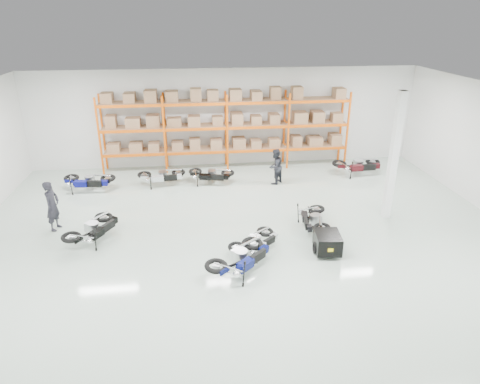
{
  "coord_description": "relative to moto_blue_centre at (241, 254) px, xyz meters",
  "views": [
    {
      "loc": [
        -1.64,
        -12.65,
        6.84
      ],
      "look_at": [
        -0.04,
        0.79,
        1.1
      ],
      "focal_mm": 32.0,
      "sensor_mm": 36.0,
      "label": 1
    }
  ],
  "objects": [
    {
      "name": "moto_silver_left",
      "position": [
        0.57,
        0.97,
        -0.1
      ],
      "size": [
        1.71,
        1.63,
        1.02
      ],
      "primitive_type": null,
      "rotation": [
        0.0,
        -0.09,
        2.28
      ],
      "color": "#B4B6BC",
      "rests_on": "ground"
    },
    {
      "name": "room",
      "position": [
        0.38,
        2.41,
        1.67
      ],
      "size": [
        18.0,
        18.0,
        18.0
      ],
      "color": "#A7BAAA",
      "rests_on": "ground"
    },
    {
      "name": "moto_back_d",
      "position": [
        6.17,
        7.17,
        0.01
      ],
      "size": [
        1.96,
        1.03,
        1.25
      ],
      "primitive_type": null,
      "rotation": [
        0.0,
        -0.09,
        1.61
      ],
      "color": "#3D0C11",
      "rests_on": "ground"
    },
    {
      "name": "person_left",
      "position": [
        -5.94,
        3.32,
        0.28
      ],
      "size": [
        0.56,
        0.71,
        1.72
      ],
      "primitive_type": "imported",
      "rotation": [
        0.0,
        0.0,
        1.32
      ],
      "color": "black",
      "rests_on": "ground"
    },
    {
      "name": "moto_black_far_left",
      "position": [
        -4.48,
        2.33,
        -0.03
      ],
      "size": [
        1.67,
        2.0,
        1.16
      ],
      "primitive_type": null,
      "rotation": [
        0.0,
        -0.09,
        2.61
      ],
      "color": "black",
      "rests_on": "ground"
    },
    {
      "name": "structural_column",
      "position": [
        5.58,
        2.91,
        1.67
      ],
      "size": [
        0.25,
        0.25,
        4.5
      ],
      "primitive_type": "cube",
      "color": "white",
      "rests_on": "ground"
    },
    {
      "name": "moto_back_c",
      "position": [
        -0.5,
        6.89,
        -0.06
      ],
      "size": [
        1.86,
        1.24,
        1.1
      ],
      "primitive_type": null,
      "rotation": [
        0.0,
        -0.09,
        1.32
      ],
      "color": "black",
      "rests_on": "ground"
    },
    {
      "name": "moto_touring_right",
      "position": [
        2.71,
        2.28,
        -0.07
      ],
      "size": [
        1.09,
        1.78,
        1.08
      ],
      "primitive_type": null,
      "rotation": [
        0.0,
        -0.09,
        -0.17
      ],
      "color": "black",
      "rests_on": "ground"
    },
    {
      "name": "moto_back_a",
      "position": [
        -5.53,
        6.67,
        -0.02
      ],
      "size": [
        1.94,
        1.15,
        1.18
      ],
      "primitive_type": null,
      "rotation": [
        0.0,
        -0.09,
        1.43
      ],
      "color": "navy",
      "rests_on": "ground"
    },
    {
      "name": "pallet_rack",
      "position": [
        0.38,
        8.86,
        1.68
      ],
      "size": [
        11.28,
        0.98,
        3.62
      ],
      "color": "#DD560B",
      "rests_on": "ground"
    },
    {
      "name": "moto_blue_centre",
      "position": [
        0.0,
        0.0,
        0.0
      ],
      "size": [
        2.03,
        1.99,
        1.23
      ],
      "primitive_type": null,
      "rotation": [
        0.0,
        -0.09,
        2.33
      ],
      "color": "#060C43",
      "rests_on": "ground"
    },
    {
      "name": "moto_back_b",
      "position": [
        -2.56,
        6.96,
        -0.05
      ],
      "size": [
        1.8,
        1.01,
        1.12
      ],
      "primitive_type": null,
      "rotation": [
        0.0,
        -0.09,
        1.66
      ],
      "color": "silver",
      "rests_on": "ground"
    },
    {
      "name": "trailer",
      "position": [
        2.71,
        0.68,
        -0.2
      ],
      "size": [
        0.84,
        1.59,
        0.66
      ],
      "rotation": [
        0.0,
        0.0,
        -0.11
      ],
      "color": "black",
      "rests_on": "ground"
    },
    {
      "name": "person_back",
      "position": [
        2.24,
        6.56,
        0.19
      ],
      "size": [
        0.94,
        0.93,
        1.53
      ],
      "primitive_type": "imported",
      "rotation": [
        0.0,
        0.0,
        3.89
      ],
      "color": "black",
      "rests_on": "ground"
    }
  ]
}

